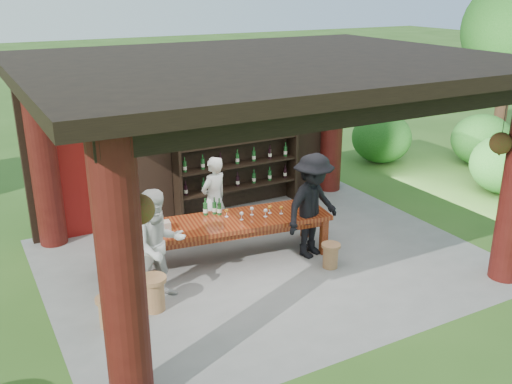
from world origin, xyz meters
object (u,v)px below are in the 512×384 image
guest_man (313,206)px  napkin_basket (162,226)px  wine_shelf (237,154)px  tasting_table (220,227)px  stool_near_left (153,293)px  stool_near_right (331,255)px  stool_far_left (109,311)px  host (214,199)px  guest_woman (159,246)px

guest_man → napkin_basket: 2.61m
wine_shelf → napkin_basket: wine_shelf is taller
tasting_table → napkin_basket: (-1.00, 0.11, 0.18)m
guest_man → stool_near_left: bearing=170.9°
wine_shelf → stool_near_right: (0.16, -3.19, -0.99)m
wine_shelf → stool_far_left: (-3.64, -3.17, -0.98)m
tasting_table → stool_near_right: bearing=-36.3°
host → stool_near_left: bearing=23.7°
wine_shelf → guest_man: bearing=-87.0°
wine_shelf → stool_near_right: size_ratio=6.40×
stool_near_right → guest_man: size_ratio=0.23×
stool_near_left → guest_man: size_ratio=0.29×
tasting_table → stool_near_left: bearing=-147.6°
host → guest_woman: 2.23m
wine_shelf → host: wine_shelf is taller
wine_shelf → stool_near_right: 3.34m
guest_woman → stool_near_left: bearing=-131.8°
stool_far_left → host: (2.53, 1.94, 0.58)m
tasting_table → guest_woman: 1.55m
stool_near_left → guest_man: guest_man is taller
stool_near_left → napkin_basket: 1.35m
stool_near_right → napkin_basket: bearing=153.9°
tasting_table → stool_near_right: size_ratio=9.13×
guest_man → host: bearing=114.9°
host → tasting_table: bearing=51.1°
napkin_basket → stool_far_left: bearing=-136.0°
guest_woman → guest_man: 2.87m
tasting_table → stool_far_left: tasting_table is taller
stool_near_left → stool_far_left: bearing=-170.5°
stool_near_left → stool_far_left: (-0.70, -0.12, -0.04)m
tasting_table → stool_far_left: 2.55m
tasting_table → wine_shelf: bearing=56.3°
stool_near_left → host: 2.63m
guest_woman → napkin_basket: bearing=63.1°
stool_far_left → guest_man: guest_man is taller
stool_near_left → napkin_basket: (0.56, 1.10, 0.53)m
host → napkin_basket: size_ratio=6.30×
stool_near_left → stool_near_right: 3.10m
stool_far_left → wine_shelf: bearing=41.1°
stool_near_right → host: host is taller
stool_near_right → stool_far_left: bearing=179.7°
tasting_table → guest_woman: size_ratio=2.23×
stool_near_right → napkin_basket: (-2.53, 1.24, 0.59)m
stool_near_left → napkin_basket: napkin_basket is taller
stool_far_left → guest_man: 3.88m
stool_near_right → guest_woman: (-2.88, 0.41, 0.66)m
guest_man → napkin_basket: (-2.51, 0.69, -0.12)m
tasting_table → stool_near_left: 1.88m
wine_shelf → stool_near_left: 4.34m
tasting_table → host: 0.89m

